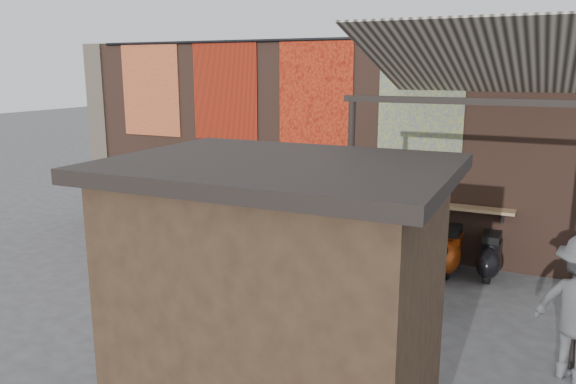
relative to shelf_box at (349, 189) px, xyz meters
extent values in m
plane|color=#474749|center=(-1.08, -2.30, -1.24)|extent=(70.00, 70.00, 0.00)
cube|color=brown|center=(-1.08, 0.40, 0.76)|extent=(10.00, 0.40, 4.00)
cube|color=#4C4238|center=(-6.28, 0.40, 0.76)|extent=(0.50, 0.50, 4.00)
cube|color=#9E7A51|center=(-1.08, 0.03, -0.14)|extent=(8.00, 0.32, 0.05)
cube|color=white|center=(0.00, 0.00, 0.00)|extent=(0.61, 0.30, 0.23)
cube|color=maroon|center=(-4.68, 0.18, 1.76)|extent=(1.50, 0.02, 2.00)
cube|color=red|center=(-2.78, 0.18, 1.76)|extent=(1.50, 0.02, 2.00)
cube|color=#BB3717|center=(-0.78, 0.18, 1.76)|extent=(1.50, 0.02, 2.00)
cube|color=navy|center=(1.22, 0.18, 1.76)|extent=(1.50, 0.02, 2.00)
cylinder|color=black|center=(-1.08, 0.17, 2.74)|extent=(9.50, 0.06, 0.06)
imported|color=#89B4C8|center=(-2.82, -0.90, -0.40)|extent=(0.67, 0.50, 1.68)
imported|color=#2A2126|center=(-4.25, -0.41, -0.36)|extent=(1.00, 0.86, 1.77)
imported|color=black|center=(1.75, -1.77, -0.46)|extent=(0.94, 0.88, 1.56)
imported|color=#857454|center=(1.50, -1.00, -0.39)|extent=(0.96, 0.99, 1.71)
cube|color=black|center=(1.42, -5.81, 0.07)|extent=(2.44, 1.84, 2.62)
cube|color=black|center=(1.42, -5.81, 1.44)|extent=(2.73, 2.12, 0.12)
cube|color=gold|center=(1.41, -4.87, 0.66)|extent=(1.20, 0.06, 0.50)
cube|color=#473321|center=(1.41, -4.87, -0.29)|extent=(2.01, 0.13, 0.06)
cube|color=beige|center=(2.42, -1.40, 2.31)|extent=(3.20, 3.28, 0.97)
cube|color=#33261C|center=(2.42, 0.19, 2.71)|extent=(3.30, 0.08, 0.12)
cube|color=black|center=(2.42, -2.90, 1.84)|extent=(3.00, 0.08, 0.08)
cylinder|color=black|center=(1.02, -2.90, 0.31)|extent=(0.09, 0.09, 3.10)
camera|label=1|loc=(3.37, -9.76, 2.21)|focal=35.00mm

